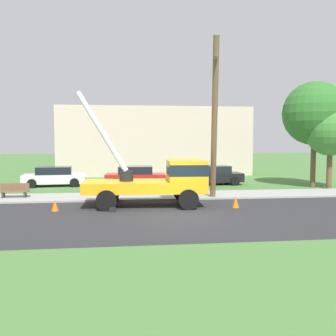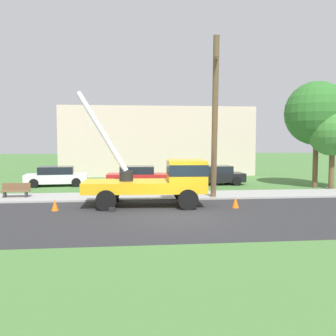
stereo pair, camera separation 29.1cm
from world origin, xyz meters
TOP-DOWN VIEW (x-y plane):
  - ground_plane at (0.00, 12.00)m, footprint 120.00×120.00m
  - road_asphalt at (0.00, 0.00)m, footprint 80.00×8.98m
  - sidewalk_strip at (0.00, 6.03)m, footprint 80.00×3.07m
  - utility_truck at (-0.42, 2.87)m, footprint 6.75×3.21m
  - leaning_utility_pole at (2.63, 3.95)m, footprint 0.77×2.91m
  - traffic_cone_ahead at (3.23, 1.85)m, footprint 0.36×0.36m
  - traffic_cone_behind at (-5.63, 2.05)m, footprint 0.36×0.36m
  - parked_sedan_white at (-7.27, 12.05)m, footprint 4.52×2.23m
  - parked_sedan_red at (-1.37, 11.69)m, footprint 4.53×2.24m
  - parked_sedan_black at (4.41, 11.59)m, footprint 4.47×2.14m
  - park_bench at (-8.53, 6.09)m, footprint 1.60×0.45m
  - roadside_tree_near at (11.75, 8.09)m, footprint 3.40×3.40m
  - roadside_tree_far at (11.09, 9.08)m, footprint 4.45×4.45m
  - lowrise_building_backdrop at (0.82, 21.07)m, footprint 18.00×6.00m

SIDE VIEW (x-z plane):
  - ground_plane at x=0.00m, z-range 0.00..0.00m
  - road_asphalt at x=0.00m, z-range 0.00..0.01m
  - sidewalk_strip at x=0.00m, z-range 0.00..0.10m
  - traffic_cone_ahead at x=3.23m, z-range 0.00..0.56m
  - traffic_cone_behind at x=-5.63m, z-range 0.00..0.56m
  - park_bench at x=-8.53m, z-range 0.01..0.91m
  - parked_sedan_white at x=-7.27m, z-range 0.00..1.42m
  - parked_sedan_red at x=-1.37m, z-range 0.00..1.42m
  - parked_sedan_black at x=4.41m, z-range 0.00..1.42m
  - utility_truck at x=-0.42m, z-range -1.58..4.40m
  - lowrise_building_backdrop at x=0.82m, z-range 0.00..6.40m
  - roadside_tree_near at x=11.75m, z-range 1.12..6.81m
  - leaning_utility_pole at x=2.63m, z-range 0.12..8.94m
  - roadside_tree_far at x=11.09m, z-range 1.48..8.92m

